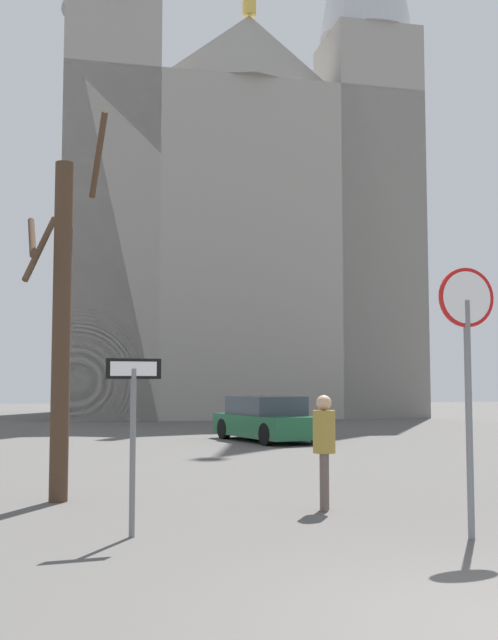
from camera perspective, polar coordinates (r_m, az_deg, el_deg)
cathedral at (r=42.69m, az=-1.25°, el=8.46°), size 19.11×14.53×36.67m
stop_sign at (r=9.43m, az=15.92°, el=-2.23°), size 0.71×0.12×3.17m
one_way_arrow_sign at (r=9.27m, az=-8.61°, el=-7.45°), size 0.66×0.16×2.10m
bare_tree at (r=12.22m, az=-13.77°, el=0.09°), size 1.29×1.26×6.01m
parked_car_near_green at (r=23.80m, az=1.42°, el=-7.42°), size 3.12×4.60×1.37m
pedestrian_walking at (r=11.11m, az=5.60°, el=-8.91°), size 0.32×0.32×1.63m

